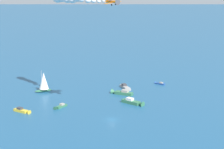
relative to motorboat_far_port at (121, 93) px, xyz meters
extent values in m
plane|color=#1E517A|center=(-0.48, 36.80, -0.85)|extent=(2000.00, 2000.00, 0.00)
cube|color=#33704C|center=(-1.42, 0.53, -0.15)|extent=(9.18, 5.69, 1.40)
cone|color=#33704C|center=(3.60, -1.35, -0.15)|extent=(3.08, 3.41, 2.80)
cube|color=gray|center=(-2.03, 0.76, 1.08)|extent=(3.66, 3.17, 1.05)
cube|color=#23478C|center=(-18.69, -21.60, -0.48)|extent=(4.72, 3.79, 0.75)
cone|color=#23478C|center=(-16.30, -23.16, -0.48)|extent=(1.81, 1.90, 1.49)
cube|color=gray|center=(-18.98, -21.41, 0.17)|extent=(2.02, 1.89, 0.56)
ellipsoid|color=#33704C|center=(38.35, 0.44, -0.26)|extent=(8.44, 6.28, 1.18)
cylinder|color=#B2B2B7|center=(38.89, 0.75, 5.16)|extent=(0.14, 0.14, 9.67)
cone|color=white|center=(37.99, 0.22, 4.68)|extent=(6.33, 6.33, 8.22)
cube|color=#33704C|center=(23.16, 23.85, -0.40)|extent=(4.16, 5.89, 0.91)
cone|color=#33704C|center=(24.71, 26.96, -0.40)|extent=(2.27, 2.11, 1.82)
cube|color=gray|center=(22.97, 23.47, 0.40)|extent=(2.19, 2.43, 0.68)
cube|color=#33704C|center=(-6.02, 14.35, -0.15)|extent=(8.94, 7.09, 1.41)
cone|color=#33704C|center=(-10.57, 17.23, -0.15)|extent=(3.41, 3.58, 2.82)
cube|color=silver|center=(-5.46, 13.99, 1.09)|extent=(3.81, 3.55, 1.06)
cube|color=gold|center=(38.27, 32.08, -0.33)|extent=(6.83, 4.72, 1.05)
cone|color=gold|center=(34.64, 33.81, -0.33)|extent=(2.42, 2.62, 2.10)
cube|color=#38383D|center=(38.71, 31.87, 0.59)|extent=(2.80, 2.50, 0.79)
cube|color=#9E9993|center=(-0.55, -11.57, -0.24)|extent=(5.68, 7.86, 1.22)
cone|color=#9E9993|center=(-2.71, -7.45, -0.24)|extent=(3.06, 2.85, 2.43)
cube|color=#38383D|center=(-0.29, -12.07, 0.82)|extent=(2.96, 3.26, 0.91)
cylinder|color=orange|center=(-0.48, 36.80, 44.64)|extent=(5.26, 5.19, 0.99)
cylinder|color=black|center=(-2.55, 38.83, 44.64)|extent=(1.20, 1.21, 1.11)
cylinder|color=#4C4C51|center=(-2.85, 39.12, 44.64)|extent=(1.81, 1.84, 2.53)
cube|color=orange|center=(-0.71, 36.99, 44.37)|extent=(5.95, 6.03, 0.88)
cylinder|color=black|center=(-1.28, 36.41, 45.28)|extent=(0.26, 0.26, 1.62)
cylinder|color=black|center=(-0.03, 37.69, 45.08)|extent=(0.26, 0.26, 1.62)
cylinder|color=black|center=(1.10, 38.84, 44.91)|extent=(0.26, 0.26, 1.62)
cube|color=orange|center=(1.60, 34.84, 45.19)|extent=(0.94, 0.93, 1.20)
cube|color=orange|center=(1.56, 34.80, 44.64)|extent=(2.39, 2.41, 0.34)
cylinder|color=black|center=(-1.75, 36.64, 43.74)|extent=(0.56, 0.55, 0.61)
cylinder|color=black|center=(-0.50, 37.92, 43.55)|extent=(0.56, 0.55, 0.61)
ellipsoid|color=white|center=(3.20, 33.40, 44.60)|extent=(1.85, 1.84, 0.90)
ellipsoid|color=white|center=(5.45, 30.52, 44.43)|extent=(2.21, 2.20, 1.27)
ellipsoid|color=white|center=(8.00, 27.95, 44.51)|extent=(2.93, 2.92, 1.72)
ellipsoid|color=white|center=(10.69, 25.52, 44.45)|extent=(3.60, 3.59, 1.98)
ellipsoid|color=white|center=(18.63, 18.11, 44.41)|extent=(6.12, 6.09, 3.00)
camera|label=1|loc=(-19.79, 183.87, 51.34)|focal=64.14mm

